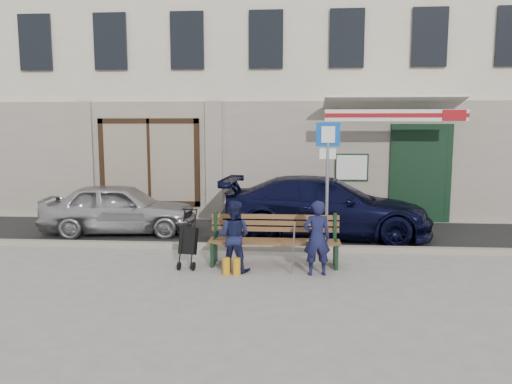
# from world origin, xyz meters

# --- Properties ---
(ground) EXTENTS (80.00, 80.00, 0.00)m
(ground) POSITION_xyz_m (0.00, 0.00, 0.00)
(ground) COLOR #9E9991
(ground) RESTS_ON ground
(asphalt_lane) EXTENTS (60.00, 3.20, 0.01)m
(asphalt_lane) POSITION_xyz_m (0.00, 3.10, 0.01)
(asphalt_lane) COLOR #282828
(asphalt_lane) RESTS_ON ground
(curb) EXTENTS (60.00, 0.18, 0.12)m
(curb) POSITION_xyz_m (0.00, 1.50, 0.06)
(curb) COLOR #9E9384
(curb) RESTS_ON ground
(building) EXTENTS (20.00, 8.27, 10.00)m
(building) POSITION_xyz_m (0.01, 8.45, 4.97)
(building) COLOR beige
(building) RESTS_ON ground
(car_silver) EXTENTS (3.71, 1.80, 1.22)m
(car_silver) POSITION_xyz_m (-3.34, 2.83, 0.61)
(car_silver) COLOR #B3B3B8
(car_silver) RESTS_ON ground
(car_navy) EXTENTS (4.90, 2.29, 1.38)m
(car_navy) POSITION_xyz_m (1.51, 2.93, 0.69)
(car_navy) COLOR black
(car_navy) RESTS_ON ground
(parking_sign) EXTENTS (0.49, 0.08, 2.62)m
(parking_sign) POSITION_xyz_m (1.45, 1.67, 1.75)
(parking_sign) COLOR gray
(parking_sign) RESTS_ON ground
(bench) EXTENTS (2.40, 1.17, 0.98)m
(bench) POSITION_xyz_m (0.38, 0.41, 0.46)
(bench) COLOR brown
(bench) RESTS_ON ground
(man) EXTENTS (0.52, 0.38, 1.30)m
(man) POSITION_xyz_m (1.18, -0.14, 0.65)
(man) COLOR #15183C
(man) RESTS_ON ground
(woman) EXTENTS (0.70, 0.60, 1.26)m
(woman) POSITION_xyz_m (-0.27, -0.01, 0.63)
(woman) COLOR #161A3C
(woman) RESTS_ON ground
(stroller) EXTENTS (0.35, 0.46, 1.05)m
(stroller) POSITION_xyz_m (-1.12, 0.16, 0.47)
(stroller) COLOR black
(stroller) RESTS_ON ground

